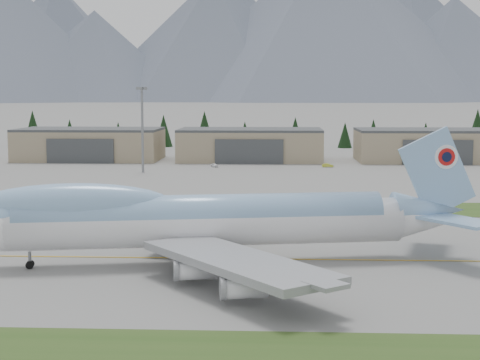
# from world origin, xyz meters

# --- Properties ---
(ground) EXTENTS (7000.00, 7000.00, 0.00)m
(ground) POSITION_xyz_m (0.00, 0.00, 0.00)
(ground) COLOR slate
(ground) RESTS_ON ground
(grass_strip_near) EXTENTS (400.00, 14.00, 0.08)m
(grass_strip_near) POSITION_xyz_m (0.00, -38.00, 0.00)
(grass_strip_near) COLOR #314F1C
(grass_strip_near) RESTS_ON ground
(grass_strip_far) EXTENTS (400.00, 18.00, 0.08)m
(grass_strip_far) POSITION_xyz_m (0.00, 45.00, 0.00)
(grass_strip_far) COLOR #314F1C
(grass_strip_far) RESTS_ON ground
(taxiway_line_main) EXTENTS (400.00, 0.40, 0.02)m
(taxiway_line_main) POSITION_xyz_m (0.00, 0.00, 0.00)
(taxiway_line_main) COLOR gold
(taxiway_line_main) RESTS_ON ground
(boeing_747_freighter) EXTENTS (69.08, 58.46, 18.11)m
(boeing_747_freighter) POSITION_xyz_m (-16.05, -2.88, 5.97)
(boeing_747_freighter) COLOR white
(boeing_747_freighter) RESTS_ON ground
(hangar_left) EXTENTS (48.00, 26.60, 10.80)m
(hangar_left) POSITION_xyz_m (-70.00, 149.90, 5.39)
(hangar_left) COLOR gray
(hangar_left) RESTS_ON ground
(hangar_center) EXTENTS (48.00, 26.60, 10.80)m
(hangar_center) POSITION_xyz_m (-15.00, 149.90, 5.39)
(hangar_center) COLOR gray
(hangar_center) RESTS_ON ground
(hangar_right) EXTENTS (48.00, 26.60, 10.80)m
(hangar_right) POSITION_xyz_m (45.00, 149.90, 5.39)
(hangar_right) COLOR gray
(hangar_right) RESTS_ON ground
(floodlight_masts) EXTENTS (191.09, 5.74, 24.61)m
(floodlight_masts) POSITION_xyz_m (22.17, 108.97, 16.39)
(floodlight_masts) COLOR gray
(floodlight_masts) RESTS_ON ground
(service_vehicle_a) EXTENTS (2.82, 3.37, 1.09)m
(service_vehicle_a) POSITION_xyz_m (-25.38, 126.82, 0.00)
(service_vehicle_a) COLOR white
(service_vehicle_a) RESTS_ON ground
(service_vehicle_b) EXTENTS (3.61, 1.30, 1.19)m
(service_vehicle_b) POSITION_xyz_m (9.63, 127.85, 0.00)
(service_vehicle_b) COLOR gold
(service_vehicle_b) RESTS_ON ground
(conifer_belt) EXTENTS (271.89, 16.66, 16.75)m
(conifer_belt) POSITION_xyz_m (2.01, 211.91, 7.25)
(conifer_belt) COLOR black
(conifer_belt) RESTS_ON ground
(mountain_ridge_front) EXTENTS (4189.59, 1300.00, 502.61)m
(mountain_ridge_front) POSITION_xyz_m (-42.99, 2214.69, 223.44)
(mountain_ridge_front) COLOR #434B59
(mountain_ridge_front) RESTS_ON ground
(mountain_ridge_rear) EXTENTS (4502.23, 1062.28, 531.14)m
(mountain_ridge_rear) POSITION_xyz_m (126.36, 2900.00, 264.25)
(mountain_ridge_rear) COLOR #434B59
(mountain_ridge_rear) RESTS_ON ground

